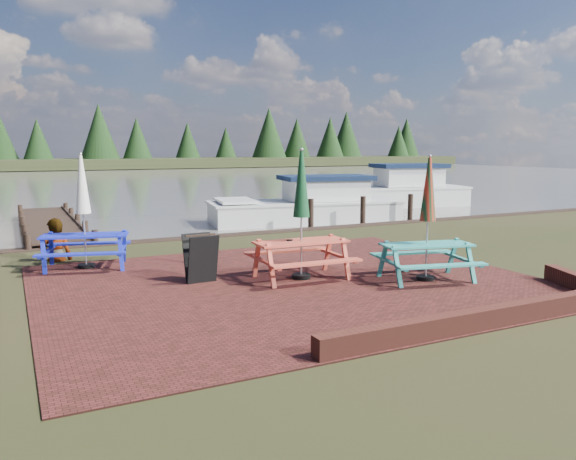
% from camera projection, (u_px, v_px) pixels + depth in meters
% --- Properties ---
extents(ground, '(120.00, 120.00, 0.00)m').
position_uv_depth(ground, '(317.00, 296.00, 9.65)').
color(ground, black).
rests_on(ground, ground).
extents(paving, '(9.00, 7.50, 0.02)m').
position_uv_depth(paving, '(291.00, 283.00, 10.53)').
color(paving, '#331410').
rests_on(paving, ground).
extents(brick_wall, '(6.21, 1.79, 0.30)m').
position_uv_depth(brick_wall, '(520.00, 307.00, 8.44)').
color(brick_wall, '#4C1E16').
rests_on(brick_wall, ground).
extents(water, '(120.00, 60.00, 0.02)m').
position_uv_depth(water, '(76.00, 181.00, 42.40)').
color(water, '#4E4A43').
rests_on(water, ground).
extents(far_treeline, '(120.00, 10.00, 8.10)m').
position_uv_depth(far_treeline, '(48.00, 141.00, 67.59)').
color(far_treeline, black).
rests_on(far_treeline, ground).
extents(picnic_table_teal, '(2.02, 1.88, 2.37)m').
position_uv_depth(picnic_table_teal, '(427.00, 238.00, 10.62)').
color(picnic_table_teal, teal).
rests_on(picnic_table_teal, ground).
extents(picnic_table_red, '(1.86, 1.67, 2.49)m').
position_uv_depth(picnic_table_red, '(301.00, 235.00, 10.73)').
color(picnic_table_red, '#C84833').
rests_on(picnic_table_red, ground).
extents(picnic_table_blue, '(2.07, 1.93, 2.40)m').
position_uv_depth(picnic_table_blue, '(84.00, 229.00, 11.69)').
color(picnic_table_blue, '#1620AA').
rests_on(picnic_table_blue, ground).
extents(chalkboard, '(0.58, 0.57, 0.92)m').
position_uv_depth(chalkboard, '(201.00, 258.00, 10.50)').
color(chalkboard, black).
rests_on(chalkboard, ground).
extents(jetty, '(1.76, 9.08, 1.00)m').
position_uv_depth(jetty, '(50.00, 223.00, 18.07)').
color(jetty, black).
rests_on(jetty, ground).
extents(boat_near, '(7.19, 3.52, 1.86)m').
position_uv_depth(boat_near, '(309.00, 207.00, 20.42)').
color(boat_near, silver).
rests_on(boat_near, ground).
extents(boat_far, '(7.23, 3.69, 2.15)m').
position_uv_depth(boat_far, '(396.00, 193.00, 26.05)').
color(boat_far, silver).
rests_on(boat_far, ground).
extents(person, '(0.76, 0.57, 1.91)m').
position_uv_depth(person, '(54.00, 219.00, 12.48)').
color(person, gray).
rests_on(person, ground).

